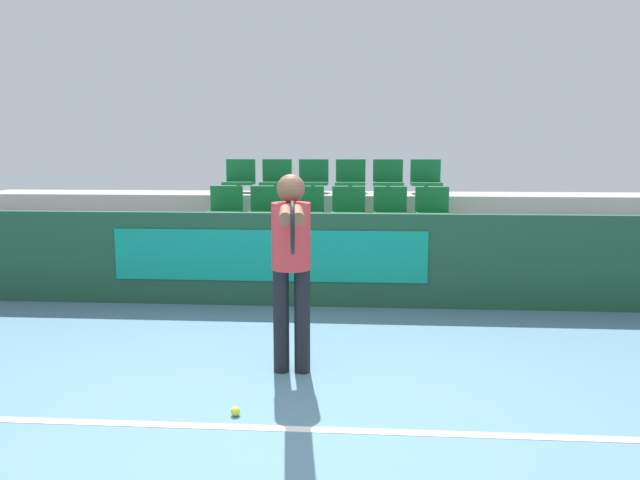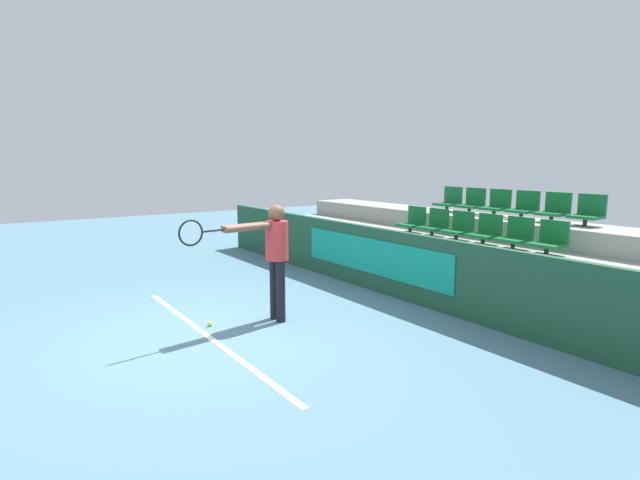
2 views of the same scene
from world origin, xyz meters
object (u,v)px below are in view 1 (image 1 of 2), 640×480
object	(u,v)px
stadium_chair_3	(346,245)
stadium_chair_11	(433,209)
stadium_chair_1	(253,244)
stadium_chair_2	(299,245)
tennis_player	(291,253)
stadium_chair_14	(313,178)
stadium_chair_13	(276,178)
stadium_chair_5	(441,246)
stadium_chair_17	(426,179)
stadium_chair_7	(266,207)
stadium_chair_15	(350,178)
stadium_chair_8	(307,208)
stadium_chair_9	(348,208)
stadium_chair_4	(393,246)
stadium_chair_12	(240,178)
stadium_chair_10	(390,208)
stadium_chair_6	(225,207)
stadium_chair_16	(388,179)
stadium_chair_0	(207,244)
tennis_ball	(236,411)

from	to	relation	value
stadium_chair_3	stadium_chair_11	size ratio (longest dim) A/B	1.00
stadium_chair_1	stadium_chair_2	xyz separation A→B (m)	(0.60, 0.00, 0.00)
stadium_chair_1	tennis_player	world-z (taller)	tennis_player
stadium_chair_14	stadium_chair_13	bearing A→B (deg)	180.00
stadium_chair_1	stadium_chair_13	bearing A→B (deg)	90.00
stadium_chair_3	stadium_chair_5	bearing A→B (deg)	0.00
tennis_player	stadium_chair_17	bearing A→B (deg)	66.36
stadium_chair_11	stadium_chair_14	size ratio (longest dim) A/B	1.00
stadium_chair_11	stadium_chair_14	bearing A→B (deg)	148.75
stadium_chair_14	stadium_chair_17	xyz separation A→B (m)	(1.80, 0.00, 0.00)
stadium_chair_13	stadium_chair_7	bearing A→B (deg)	-90.00
stadium_chair_11	stadium_chair_14	distance (m)	2.14
stadium_chair_15	tennis_player	bearing A→B (deg)	-93.68
stadium_chair_2	stadium_chair_7	distance (m)	1.30
stadium_chair_8	stadium_chair_9	xyz separation A→B (m)	(0.60, 0.00, 0.00)
stadium_chair_7	stadium_chair_13	world-z (taller)	stadium_chair_13
stadium_chair_3	stadium_chair_8	world-z (taller)	stadium_chair_8
stadium_chair_7	stadium_chair_8	xyz separation A→B (m)	(0.60, 0.00, 0.00)
stadium_chair_4	stadium_chair_8	xyz separation A→B (m)	(-1.20, 1.09, 0.37)
stadium_chair_8	tennis_player	distance (m)	4.14
stadium_chair_4	stadium_chair_12	xyz separation A→B (m)	(-2.40, 2.19, 0.75)
stadium_chair_10	tennis_player	bearing A→B (deg)	-102.77
stadium_chair_9	stadium_chair_4	bearing A→B (deg)	-61.22
stadium_chair_4	stadium_chair_17	world-z (taller)	stadium_chair_17
stadium_chair_3	stadium_chair_11	distance (m)	1.67
tennis_player	stadium_chair_6	bearing A→B (deg)	102.29
stadium_chair_9	tennis_player	distance (m)	4.15
stadium_chair_2	stadium_chair_13	bearing A→B (deg)	105.36
stadium_chair_10	stadium_chair_15	distance (m)	1.30
stadium_chair_16	stadium_chair_17	world-z (taller)	same
stadium_chair_4	stadium_chair_15	bearing A→B (deg)	105.36
stadium_chair_12	stadium_chair_10	bearing A→B (deg)	-24.47
stadium_chair_13	stadium_chair_0	bearing A→B (deg)	-105.36
stadium_chair_2	stadium_chair_7	world-z (taller)	stadium_chair_7
stadium_chair_1	stadium_chair_17	size ratio (longest dim) A/B	1.00
stadium_chair_7	stadium_chair_15	bearing A→B (deg)	42.31
stadium_chair_7	stadium_chair_12	xyz separation A→B (m)	(-0.60, 1.09, 0.37)
stadium_chair_16	stadium_chair_4	bearing A→B (deg)	-90.00
stadium_chair_2	stadium_chair_7	bearing A→B (deg)	118.78
stadium_chair_13	tennis_player	xyz separation A→B (m)	(0.87, -5.23, -0.34)
stadium_chair_8	stadium_chair_10	xyz separation A→B (m)	(1.20, 0.00, 0.00)
stadium_chair_2	stadium_chair_11	world-z (taller)	stadium_chair_11
stadium_chair_1	stadium_chair_17	world-z (taller)	stadium_chair_17
stadium_chair_4	stadium_chair_0	bearing A→B (deg)	180.00
stadium_chair_10	tennis_ball	distance (m)	5.18
stadium_chair_6	stadium_chair_13	size ratio (longest dim) A/B	1.00
stadium_chair_2	stadium_chair_9	world-z (taller)	stadium_chair_9
stadium_chair_2	stadium_chair_8	size ratio (longest dim) A/B	1.00
stadium_chair_8	tennis_player	xyz separation A→B (m)	(0.26, -4.13, 0.03)
stadium_chair_13	stadium_chair_17	size ratio (longest dim) A/B	1.00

